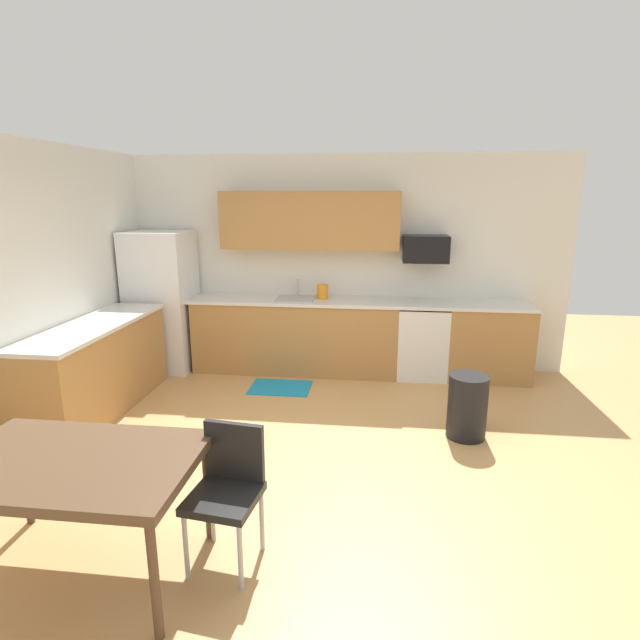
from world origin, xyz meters
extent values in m
plane|color=tan|center=(0.00, 0.00, 0.00)|extent=(12.00, 12.00, 0.00)
cube|color=silver|center=(0.00, 2.65, 1.35)|extent=(5.80, 0.10, 2.70)
cube|color=#AD7A42|center=(-0.47, 2.30, 0.45)|extent=(2.57, 0.60, 0.90)
cube|color=#AD7A42|center=(1.91, 2.30, 0.45)|extent=(0.98, 0.60, 0.90)
cube|color=#AD7A42|center=(-2.30, 0.80, 0.45)|extent=(0.60, 2.00, 0.90)
cube|color=silver|center=(0.00, 2.30, 0.92)|extent=(4.80, 0.64, 0.04)
cube|color=silver|center=(-2.30, 0.80, 0.92)|extent=(0.64, 2.00, 0.04)
cube|color=#AD7A42|center=(-0.30, 2.43, 1.90)|extent=(2.20, 0.34, 0.70)
cube|color=white|center=(-2.18, 2.22, 0.88)|extent=(0.76, 0.70, 1.76)
cube|color=white|center=(1.12, 2.30, 0.44)|extent=(0.60, 0.60, 0.88)
cube|color=black|center=(1.12, 2.30, 0.90)|extent=(0.60, 0.60, 0.03)
cube|color=black|center=(1.12, 2.40, 1.57)|extent=(0.54, 0.36, 0.32)
cube|color=#A5A8AD|center=(-0.46, 2.30, 0.88)|extent=(0.48, 0.40, 0.14)
cylinder|color=#B2B5BA|center=(-0.46, 2.48, 1.04)|extent=(0.02, 0.02, 0.24)
cube|color=brown|center=(-1.13, -1.39, 0.72)|extent=(1.40, 0.90, 0.06)
cylinder|color=brown|center=(-0.49, -1.78, 0.34)|extent=(0.05, 0.05, 0.69)
cylinder|color=brown|center=(-1.77, -1.00, 0.34)|extent=(0.05, 0.05, 0.69)
cylinder|color=brown|center=(-0.49, -1.00, 0.34)|extent=(0.05, 0.05, 0.69)
cube|color=black|center=(-0.31, -1.22, 0.45)|extent=(0.45, 0.45, 0.05)
cube|color=black|center=(-0.29, -1.04, 0.65)|extent=(0.38, 0.09, 0.40)
cylinder|color=#B2B2B7|center=(-0.50, -1.36, 0.21)|extent=(0.03, 0.03, 0.42)
cylinder|color=#B2B2B7|center=(-0.17, -1.41, 0.21)|extent=(0.03, 0.03, 0.42)
cylinder|color=#B2B2B7|center=(-0.46, -1.03, 0.21)|extent=(0.03, 0.03, 0.42)
cylinder|color=#B2B2B7|center=(-0.12, -1.07, 0.21)|extent=(0.03, 0.03, 0.42)
cylinder|color=black|center=(1.41, 0.67, 0.30)|extent=(0.36, 0.36, 0.60)
cube|color=#198CBF|center=(-0.55, 1.65, 0.01)|extent=(0.70, 0.50, 0.01)
cylinder|color=orange|center=(-0.13, 2.35, 1.02)|extent=(0.14, 0.14, 0.20)
camera|label=1|loc=(0.57, -3.74, 2.19)|focal=27.97mm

